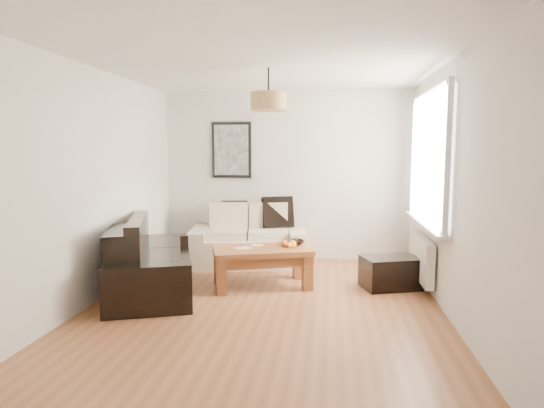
# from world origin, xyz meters

# --- Properties ---
(floor) EXTENTS (4.50, 4.50, 0.00)m
(floor) POSITION_xyz_m (0.00, 0.00, 0.00)
(floor) COLOR brown
(floor) RESTS_ON ground
(ceiling) EXTENTS (3.80, 4.50, 0.00)m
(ceiling) POSITION_xyz_m (0.00, 0.00, 2.60)
(ceiling) COLOR white
(ceiling) RESTS_ON floor
(wall_back) EXTENTS (3.80, 0.04, 2.60)m
(wall_back) POSITION_xyz_m (0.00, 2.25, 1.30)
(wall_back) COLOR silver
(wall_back) RESTS_ON floor
(wall_front) EXTENTS (3.80, 0.04, 2.60)m
(wall_front) POSITION_xyz_m (0.00, -2.25, 1.30)
(wall_front) COLOR silver
(wall_front) RESTS_ON floor
(wall_left) EXTENTS (0.04, 4.50, 2.60)m
(wall_left) POSITION_xyz_m (-1.90, 0.00, 1.30)
(wall_left) COLOR silver
(wall_left) RESTS_ON floor
(wall_right) EXTENTS (0.04, 4.50, 2.60)m
(wall_right) POSITION_xyz_m (1.90, 0.00, 1.30)
(wall_right) COLOR silver
(wall_right) RESTS_ON floor
(window_bay) EXTENTS (0.14, 1.90, 1.60)m
(window_bay) POSITION_xyz_m (1.86, 0.80, 1.60)
(window_bay) COLOR white
(window_bay) RESTS_ON wall_right
(radiator) EXTENTS (0.10, 0.90, 0.52)m
(radiator) POSITION_xyz_m (1.82, 0.80, 0.38)
(radiator) COLOR white
(radiator) RESTS_ON wall_right
(poster) EXTENTS (0.62, 0.04, 0.87)m
(poster) POSITION_xyz_m (-0.85, 2.22, 1.70)
(poster) COLOR black
(poster) RESTS_ON wall_back
(pendant_shade) EXTENTS (0.40, 0.40, 0.20)m
(pendant_shade) POSITION_xyz_m (0.00, 0.30, 2.23)
(pendant_shade) COLOR tan
(pendant_shade) RESTS_ON ceiling
(loveseat_cream) EXTENTS (1.81, 1.15, 0.84)m
(loveseat_cream) POSITION_xyz_m (-0.51, 1.78, 0.42)
(loveseat_cream) COLOR #C1B19C
(loveseat_cream) RESTS_ON floor
(sofa_leather) EXTENTS (1.47, 2.06, 0.81)m
(sofa_leather) POSITION_xyz_m (-1.43, 0.33, 0.40)
(sofa_leather) COLOR black
(sofa_leather) RESTS_ON floor
(coffee_table) EXTENTS (1.34, 0.99, 0.49)m
(coffee_table) POSITION_xyz_m (-0.14, 0.68, 0.24)
(coffee_table) COLOR brown
(coffee_table) RESTS_ON floor
(ottoman) EXTENTS (0.78, 0.63, 0.39)m
(ottoman) POSITION_xyz_m (1.45, 0.82, 0.19)
(ottoman) COLOR black
(ottoman) RESTS_ON floor
(cushion_left) EXTENTS (0.41, 0.18, 0.39)m
(cushion_left) POSITION_xyz_m (-0.76, 1.99, 0.73)
(cushion_left) COLOR black
(cushion_left) RESTS_ON loveseat_cream
(cushion_right) EXTENTS (0.48, 0.30, 0.46)m
(cushion_right) POSITION_xyz_m (-0.09, 1.99, 0.76)
(cushion_right) COLOR black
(cushion_right) RESTS_ON loveseat_cream
(fruit_bowl) EXTENTS (0.33, 0.33, 0.06)m
(fruit_bowl) POSITION_xyz_m (0.25, 0.91, 0.52)
(fruit_bowl) COLOR black
(fruit_bowl) RESTS_ON coffee_table
(orange_a) EXTENTS (0.07, 0.07, 0.06)m
(orange_a) POSITION_xyz_m (0.20, 0.70, 0.53)
(orange_a) COLOR #FFA115
(orange_a) RESTS_ON fruit_bowl
(orange_b) EXTENTS (0.11, 0.11, 0.09)m
(orange_b) POSITION_xyz_m (0.24, 0.76, 0.53)
(orange_b) COLOR #FF9C15
(orange_b) RESTS_ON fruit_bowl
(orange_c) EXTENTS (0.08, 0.08, 0.08)m
(orange_c) POSITION_xyz_m (0.14, 0.80, 0.53)
(orange_c) COLOR #F25A14
(orange_c) RESTS_ON fruit_bowl
(papers) EXTENTS (0.24, 0.22, 0.01)m
(papers) POSITION_xyz_m (-0.37, 0.63, 0.49)
(papers) COLOR silver
(papers) RESTS_ON coffee_table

